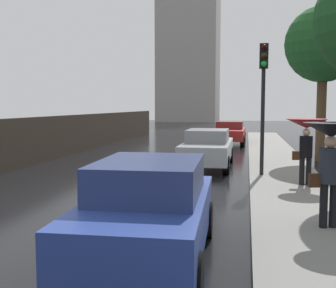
% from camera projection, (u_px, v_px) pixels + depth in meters
% --- Properties ---
extents(car_silver_near_kerb, '(1.79, 4.56, 1.41)m').
position_uv_depth(car_silver_near_kerb, '(208.00, 148.00, 15.64)').
color(car_silver_near_kerb, '#B2B5BA').
rests_on(car_silver_near_kerb, ground).
extents(car_red_mid_road, '(1.88, 4.55, 1.36)m').
position_uv_depth(car_red_mid_road, '(230.00, 132.00, 24.92)').
color(car_red_mid_road, maroon).
rests_on(car_red_mid_road, ground).
extents(car_blue_far_ahead, '(1.88, 3.87, 1.50)m').
position_uv_depth(car_blue_far_ahead, '(149.00, 209.00, 6.18)').
color(car_blue_far_ahead, navy).
rests_on(car_blue_far_ahead, ground).
extents(pedestrian_with_umbrella_near, '(1.11, 1.11, 1.81)m').
position_uv_depth(pedestrian_with_umbrella_near, '(306.00, 131.00, 11.29)').
color(pedestrian_with_umbrella_near, black).
rests_on(pedestrian_with_umbrella_near, sidewalk_strip).
extents(pedestrian_with_umbrella_far, '(0.96, 0.96, 1.87)m').
position_uv_depth(pedestrian_with_umbrella_far, '(330.00, 146.00, 7.31)').
color(pedestrian_with_umbrella_far, black).
rests_on(pedestrian_with_umbrella_far, sidewalk_strip).
extents(traffic_light, '(0.26, 0.39, 4.05)m').
position_uv_depth(traffic_light, '(263.00, 84.00, 12.81)').
color(traffic_light, black).
rests_on(traffic_light, sidewalk_strip).
extents(street_tree_near, '(3.07, 3.07, 6.31)m').
position_uv_depth(street_tree_near, '(323.00, 45.00, 16.81)').
color(street_tree_near, '#4C3823').
rests_on(street_tree_near, ground).
extents(distant_tower, '(8.46, 7.83, 22.67)m').
position_uv_depth(distant_tower, '(189.00, 56.00, 60.10)').
color(distant_tower, '#9E9993').
rests_on(distant_tower, ground).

